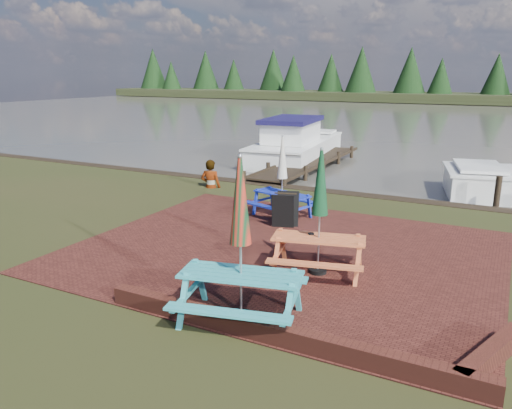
{
  "coord_description": "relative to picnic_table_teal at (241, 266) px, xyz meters",
  "views": [
    {
      "loc": [
        4.24,
        -8.54,
        3.84
      ],
      "look_at": [
        -0.69,
        0.99,
        1.0
      ],
      "focal_mm": 35.0,
      "sensor_mm": 36.0,
      "label": 1
    }
  ],
  "objects": [
    {
      "name": "ground",
      "position": [
        -0.69,
        2.2,
        -0.93
      ],
      "size": [
        120.0,
        120.0,
        0.0
      ],
      "primitive_type": "plane",
      "color": "black",
      "rests_on": "ground"
    },
    {
      "name": "water",
      "position": [
        -0.69,
        39.2,
        -0.93
      ],
      "size": [
        120.0,
        60.0,
        0.02
      ],
      "primitive_type": "cube",
      "color": "#433F39",
      "rests_on": "ground"
    },
    {
      "name": "chalkboard",
      "position": [
        -1.4,
        4.85,
        -0.46
      ],
      "size": [
        0.6,
        0.69,
        0.91
      ],
      "rotation": [
        0.0,
        0.0,
        0.31
      ],
      "color": "black",
      "rests_on": "ground"
    },
    {
      "name": "paving",
      "position": [
        -0.69,
        3.2,
        -0.92
      ],
      "size": [
        9.0,
        7.5,
        0.02
      ],
      "primitive_type": "cube",
      "color": "#3A1712",
      "rests_on": "ground"
    },
    {
      "name": "picnic_table_blue",
      "position": [
        -1.88,
        5.69,
        -0.15
      ],
      "size": [
        1.96,
        1.84,
        2.22
      ],
      "rotation": [
        0.0,
        0.0,
        -0.31
      ],
      "color": "#1628A9",
      "rests_on": "ground"
    },
    {
      "name": "brick_wall",
      "position": [
        1.46,
        -0.22,
        -0.78
      ],
      "size": [
        6.21,
        1.79,
        0.3
      ],
      "color": "#4C1E16",
      "rests_on": "ground"
    },
    {
      "name": "boat_jetty",
      "position": [
        -5.56,
        15.36,
        -0.45
      ],
      "size": [
        3.53,
        8.06,
        2.27
      ],
      "rotation": [
        0.0,
        0.0,
        0.11
      ],
      "color": "silver",
      "rests_on": "ground"
    },
    {
      "name": "picnic_table_red",
      "position": [
        0.41,
        2.37,
        -0.06
      ],
      "size": [
        2.11,
        1.96,
        2.48
      ],
      "rotation": [
        0.0,
        0.0,
        0.24
      ],
      "color": "#CE6234",
      "rests_on": "ground"
    },
    {
      "name": "picnic_table_teal",
      "position": [
        0.0,
        0.0,
        0.0
      ],
      "size": [
        2.25,
        2.09,
        2.65
      ],
      "rotation": [
        0.0,
        0.0,
        0.23
      ],
      "color": "teal",
      "rests_on": "ground"
    },
    {
      "name": "person",
      "position": [
        -5.56,
        7.85,
        0.04
      ],
      "size": [
        0.79,
        0.61,
        1.93
      ],
      "primitive_type": "imported",
      "rotation": [
        0.0,
        0.0,
        3.37
      ],
      "color": "gray",
      "rests_on": "ground"
    },
    {
      "name": "jetty",
      "position": [
        -4.19,
        13.48,
        -0.81
      ],
      "size": [
        1.76,
        9.08,
        1.0
      ],
      "color": "black",
      "rests_on": "ground"
    },
    {
      "name": "far_treeline",
      "position": [
        -0.69,
        68.2,
        2.35
      ],
      "size": [
        120.0,
        10.0,
        8.1
      ],
      "color": "black",
      "rests_on": "ground"
    }
  ]
}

